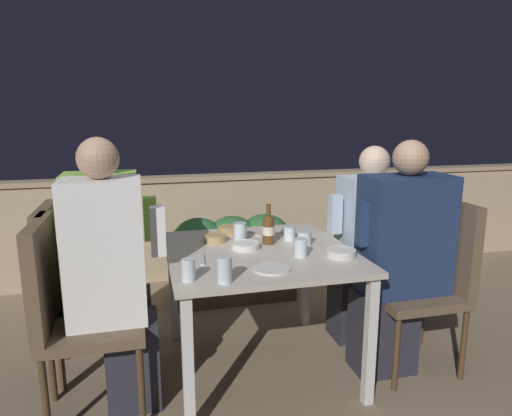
{
  "coord_description": "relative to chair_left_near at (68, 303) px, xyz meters",
  "views": [
    {
      "loc": [
        -0.61,
        -2.33,
        1.47
      ],
      "look_at": [
        0.0,
        0.08,
        0.93
      ],
      "focal_mm": 32.0,
      "sensor_mm": 36.0,
      "label": 1
    }
  ],
  "objects": [
    {
      "name": "dining_table",
      "position": [
        0.98,
        0.16,
        0.06
      ],
      "size": [
        1.0,
        1.01,
        0.71
      ],
      "color": "#BCB2A3",
      "rests_on": "ground_plane"
    },
    {
      "name": "parapet_wall",
      "position": [
        0.98,
        1.75,
        -0.11
      ],
      "size": [
        9.0,
        0.18,
        0.91
      ],
      "color": "tan",
      "rests_on": "ground_plane"
    },
    {
      "name": "fork_0",
      "position": [
        1.24,
        0.51,
        0.14
      ],
      "size": [
        0.12,
        0.15,
        0.01
      ],
      "color": "silver",
      "rests_on": "dining_table"
    },
    {
      "name": "potted_plant",
      "position": [
        2.29,
        0.82,
        -0.13
      ],
      "size": [
        0.39,
        0.39,
        0.73
      ],
      "color": "#B2A899",
      "rests_on": "ground_plane"
    },
    {
      "name": "glass_cup_1",
      "position": [
        1.25,
        0.19,
        0.18
      ],
      "size": [
        0.08,
        0.08,
        0.08
      ],
      "color": "silver",
      "rests_on": "dining_table"
    },
    {
      "name": "fork_2",
      "position": [
        1.03,
        0.48,
        0.14
      ],
      "size": [
        0.08,
        0.17,
        0.01
      ],
      "color": "silver",
      "rests_on": "dining_table"
    },
    {
      "name": "person_white_polo",
      "position": [
        0.21,
        0.0,
        0.11
      ],
      "size": [
        0.47,
        0.26,
        1.35
      ],
      "color": "#282833",
      "rests_on": "ground_plane"
    },
    {
      "name": "glass_cup_5",
      "position": [
        0.71,
        -0.27,
        0.2
      ],
      "size": [
        0.07,
        0.07,
        0.12
      ],
      "color": "silver",
      "rests_on": "dining_table"
    },
    {
      "name": "chair_left_near",
      "position": [
        0.0,
        0.0,
        0.0
      ],
      "size": [
        0.48,
        0.47,
        0.98
      ],
      "color": "brown",
      "rests_on": "ground_plane"
    },
    {
      "name": "chair_right_near",
      "position": [
        1.94,
        -0.03,
        0.0
      ],
      "size": [
        0.48,
        0.47,
        0.98
      ],
      "color": "brown",
      "rests_on": "ground_plane"
    },
    {
      "name": "person_blue_shirt",
      "position": [
        1.73,
        0.37,
        0.06
      ],
      "size": [
        0.48,
        0.26,
        1.25
      ],
      "color": "#282833",
      "rests_on": "ground_plane"
    },
    {
      "name": "fork_1",
      "position": [
        0.65,
        0.06,
        0.14
      ],
      "size": [
        0.04,
        0.17,
        0.01
      ],
      "color": "silver",
      "rests_on": "dining_table"
    },
    {
      "name": "glass_cup_4",
      "position": [
        0.55,
        -0.21,
        0.19
      ],
      "size": [
        0.06,
        0.06,
        0.1
      ],
      "color": "silver",
      "rests_on": "dining_table"
    },
    {
      "name": "glass_cup_2",
      "position": [
        0.91,
        0.36,
        0.19
      ],
      "size": [
        0.08,
        0.08,
        0.11
      ],
      "color": "silver",
      "rests_on": "dining_table"
    },
    {
      "name": "bowl_2",
      "position": [
        0.91,
        0.2,
        0.16
      ],
      "size": [
        0.16,
        0.16,
        0.03
      ],
      "color": "silver",
      "rests_on": "dining_table"
    },
    {
      "name": "glass_cup_0",
      "position": [
        1.16,
        -0.01,
        0.19
      ],
      "size": [
        0.07,
        0.07,
        0.1
      ],
      "color": "silver",
      "rests_on": "dining_table"
    },
    {
      "name": "chair_right_far",
      "position": [
        1.95,
        0.37,
        0.0
      ],
      "size": [
        0.48,
        0.47,
        0.98
      ],
      "color": "brown",
      "rests_on": "ground_plane"
    },
    {
      "name": "glass_cup_3",
      "position": [
        1.2,
        0.3,
        0.18
      ],
      "size": [
        0.07,
        0.07,
        0.08
      ],
      "color": "silver",
      "rests_on": "dining_table"
    },
    {
      "name": "bowl_3",
      "position": [
        0.88,
        0.54,
        0.16
      ],
      "size": [
        0.12,
        0.12,
        0.05
      ],
      "color": "tan",
      "rests_on": "dining_table"
    },
    {
      "name": "bowl_0",
      "position": [
        0.77,
        0.38,
        0.16
      ],
      "size": [
        0.13,
        0.13,
        0.04
      ],
      "color": "tan",
      "rests_on": "dining_table"
    },
    {
      "name": "person_green_blouse",
      "position": [
        0.18,
        0.32,
        0.1
      ],
      "size": [
        0.47,
        0.26,
        1.33
      ],
      "color": "#282833",
      "rests_on": "ground_plane"
    },
    {
      "name": "person_navy_jumper",
      "position": [
        1.73,
        -0.03,
        0.08
      ],
      "size": [
        0.52,
        0.26,
        1.31
      ],
      "color": "#282833",
      "rests_on": "ground_plane"
    },
    {
      "name": "ground_plane",
      "position": [
        0.98,
        0.16,
        -0.58
      ],
      "size": [
        16.0,
        16.0,
        0.0
      ],
      "primitive_type": "plane",
      "color": "#847056"
    },
    {
      "name": "planter_hedge",
      "position": [
        1.03,
        1.18,
        -0.2
      ],
      "size": [
        0.95,
        0.47,
        0.67
      ],
      "color": "brown",
      "rests_on": "ground_plane"
    },
    {
      "name": "plate_0",
      "position": [
        0.96,
        -0.16,
        0.14
      ],
      "size": [
        0.18,
        0.18,
        0.01
      ],
      "color": "silver",
      "rests_on": "dining_table"
    },
    {
      "name": "bowl_1",
      "position": [
        1.37,
        -0.05,
        0.16
      ],
      "size": [
        0.16,
        0.16,
        0.04
      ],
      "color": "beige",
      "rests_on": "dining_table"
    },
    {
      "name": "beer_bottle",
      "position": [
        1.06,
        0.26,
        0.23
      ],
      "size": [
        0.07,
        0.07,
        0.23
      ],
      "color": "brown",
      "rests_on": "dining_table"
    },
    {
      "name": "chair_left_far",
      "position": [
        -0.03,
        0.32,
        0.0
      ],
      "size": [
        0.48,
        0.47,
        0.98
      ],
      "color": "brown",
      "rests_on": "ground_plane"
    }
  ]
}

